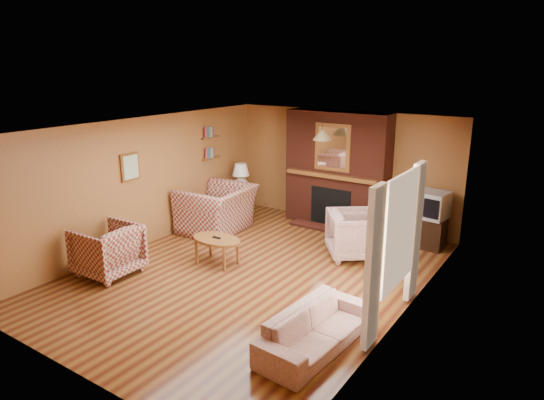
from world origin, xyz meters
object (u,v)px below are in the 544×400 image
Objects in this scene: fireplace at (337,171)px; crt_tv at (432,205)px; tv_stand at (430,232)px; plaid_armchair at (108,250)px; coffee_table at (217,241)px; plaid_loveseat at (217,209)px; floral_sofa at (316,329)px; floral_armchair at (355,234)px; side_table at (241,203)px; table_lamp at (241,176)px.

crt_tv is at bearing -5.30° from fireplace.
crt_tv is (-0.00, -0.01, 0.54)m from tv_stand.
coffee_table is at bearing 135.53° from plaid_armchair.
plaid_loveseat is 1.73m from coffee_table.
fireplace reaches higher than coffee_table.
floral_sofa is at bearing -25.85° from coffee_table.
tv_stand is 0.54m from crt_tv.
floral_armchair is 1.57× the size of tv_stand.
plaid_loveseat reaches higher than floral_armchair.
fireplace is 4.33× the size of side_table.
side_table is 0.89× the size of table_lamp.
side_table is at bearing -173.97° from tv_stand.
plaid_loveseat reaches higher than coffee_table.
fireplace is at bearing 28.18° from floral_sofa.
plaid_loveseat is at bearing 176.35° from plaid_armchair.
side_table is at bearing -172.87° from plaid_loveseat.
plaid_armchair is at bearing -132.96° from tv_stand.
side_table is 0.92× the size of crt_tv.
plaid_loveseat is at bearing 57.88° from floral_armchair.
crt_tv is (2.79, 2.81, 0.42)m from coffee_table.
floral_sofa is 3.10× the size of side_table.
fireplace is 2.35m from side_table.
tv_stand is at bearing 105.63° from plaid_loveseat.
plaid_armchair is 1.65× the size of side_table.
fireplace is at bearing 154.15° from plaid_armchair.
table_lamp is at bearing -173.97° from tv_stand.
fireplace is 2.63× the size of floral_armchair.
plaid_armchair is at bearing -114.38° from fireplace.
side_table is at bearing -175.26° from crt_tv.
table_lamp is at bearing -165.71° from fireplace.
tv_stand is at bearing 90.00° from crt_tv.
fireplace is 2.60m from plaid_loveseat.
plaid_loveseat reaches higher than plaid_armchair.
crt_tv is at bearing 45.25° from coffee_table.
coffee_table is at bearing -134.75° from crt_tv.
side_table is at bearing -45.00° from table_lamp.
plaid_armchair is 3.77m from side_table.
side_table is at bearing 51.12° from floral_sofa.
plaid_armchair reaches higher than floral_sofa.
coffee_table is 1.66× the size of side_table.
floral_sofa is 2.75× the size of table_lamp.
tv_stand reaches higher than coffee_table.
side_table reaches higher than floral_sofa.
coffee_table is (-1.82, -1.62, -0.00)m from floral_armchair.
plaid_armchair is 1.00× the size of floral_armchair.
floral_sofa is at bearing 49.90° from plaid_loveseat.
plaid_armchair is at bearing -87.72° from table_lamp.
table_lamp is at bearing -179.19° from plaid_armchair.
floral_sofa is 4.14m from crt_tv.
floral_sofa is at bearing -66.08° from fireplace.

